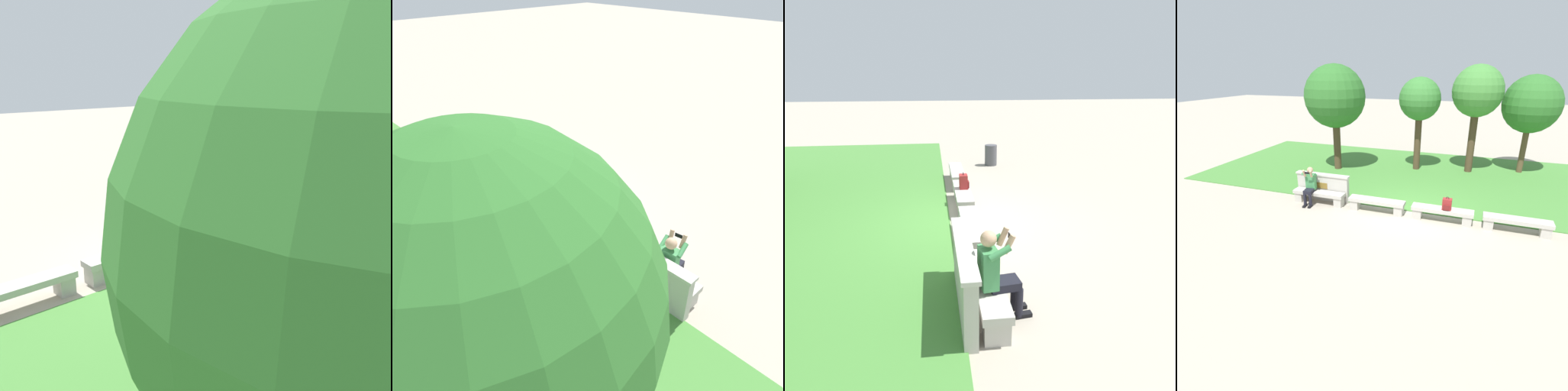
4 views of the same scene
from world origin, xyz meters
TOP-DOWN VIEW (x-y plane):
  - ground_plane at (0.00, 0.00)m, footprint 80.00×80.00m
  - grass_strip at (0.00, 4.38)m, footprint 20.48×8.00m
  - bench_main at (-3.28, 0.00)m, footprint 1.92×0.40m
  - bench_near at (-1.09, 0.00)m, footprint 1.92×0.40m
  - bench_mid at (1.09, 0.00)m, footprint 1.92×0.40m
  - bench_far at (3.28, 0.00)m, footprint 1.92×0.40m
  - backrest_wall_with_plaque at (-3.28, 0.34)m, footprint 2.06×0.24m
  - person_photographer at (-3.57, -0.08)m, footprint 0.51×0.76m
  - backpack at (1.22, -0.04)m, footprint 0.28×0.24m
  - tree_left_background at (3.90, 6.22)m, footprint 2.46×2.46m

SIDE VIEW (x-z plane):
  - ground_plane at x=0.00m, z-range 0.00..0.00m
  - grass_strip at x=0.00m, z-range 0.00..0.03m
  - bench_main at x=-3.28m, z-range 0.07..0.52m
  - bench_near at x=-1.09m, z-range 0.07..0.52m
  - bench_mid at x=1.09m, z-range 0.07..0.52m
  - bench_far at x=3.28m, z-range 0.07..0.52m
  - backrest_wall_with_plaque at x=-3.28m, z-range 0.01..1.02m
  - backpack at x=1.22m, z-range 0.41..0.84m
  - person_photographer at x=-3.57m, z-range 0.08..1.40m
  - tree_left_background at x=3.90m, z-range 0.91..5.24m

